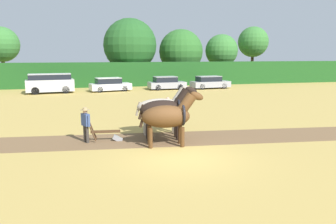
% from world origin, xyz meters
% --- Properties ---
extents(ground_plane, '(240.00, 240.00, 0.00)m').
position_xyz_m(ground_plane, '(0.00, 0.00, 0.00)').
color(ground_plane, tan).
extents(plowed_furrow_strip, '(36.05, 6.31, 0.01)m').
position_xyz_m(plowed_furrow_strip, '(-5.48, 3.27, 0.00)').
color(plowed_furrow_strip, brown).
rests_on(plowed_furrow_strip, ground).
extents(hedgerow, '(73.29, 1.52, 2.94)m').
position_xyz_m(hedgerow, '(0.00, 28.74, 1.47)').
color(hedgerow, '#1E511E').
rests_on(hedgerow, ground).
extents(tree_far_left, '(4.43, 4.43, 7.35)m').
position_xyz_m(tree_far_left, '(-13.97, 34.31, 5.11)').
color(tree_far_left, brown).
rests_on(tree_far_left, ground).
extents(tree_left, '(6.99, 6.99, 8.58)m').
position_xyz_m(tree_left, '(2.11, 32.23, 5.08)').
color(tree_left, '#4C3823').
rests_on(tree_left, ground).
extents(tree_center_left, '(6.21, 6.21, 7.39)m').
position_xyz_m(tree_center_left, '(9.52, 33.69, 4.28)').
color(tree_center_left, brown).
rests_on(tree_center_left, ground).
extents(tree_center, '(4.73, 4.73, 6.78)m').
position_xyz_m(tree_center, '(15.66, 33.62, 4.40)').
color(tree_center, brown).
rests_on(tree_center, ground).
extents(tree_center_right, '(4.57, 4.57, 8.03)m').
position_xyz_m(tree_center_right, '(21.08, 34.41, 5.71)').
color(tree_center_right, '#423323').
rests_on(tree_center_right, ground).
extents(draft_horse_lead_left, '(2.84, 1.23, 2.43)m').
position_xyz_m(draft_horse_lead_left, '(-0.11, 1.60, 1.32)').
color(draft_horse_lead_left, '#513319').
rests_on(draft_horse_lead_left, ground).
extents(draft_horse_lead_right, '(2.82, 1.12, 2.53)m').
position_xyz_m(draft_horse_lead_right, '(0.01, 2.71, 1.42)').
color(draft_horse_lead_right, black).
rests_on(draft_horse_lead_right, ground).
extents(draft_horse_trail_left, '(2.97, 1.07, 2.46)m').
position_xyz_m(draft_horse_trail_left, '(0.13, 3.82, 1.37)').
color(draft_horse_trail_left, '#B2A38E').
rests_on(draft_horse_trail_left, ground).
extents(plow, '(1.60, 0.50, 1.13)m').
position_xyz_m(plow, '(-2.60, 2.97, 0.32)').
color(plow, '#4C331E').
rests_on(plow, ground).
extents(farmer_at_plow, '(0.40, 0.56, 1.59)m').
position_xyz_m(farmer_at_plow, '(-3.58, 2.98, 0.91)').
color(farmer_at_plow, '#38332D').
rests_on(farmer_at_plow, ground).
extents(farmer_beside_team, '(0.43, 0.55, 1.62)m').
position_xyz_m(farmer_beside_team, '(0.78, 5.41, 0.93)').
color(farmer_beside_team, '#4C4C4C').
rests_on(farmer_beside_team, ground).
extents(parked_van, '(4.80, 2.45, 1.97)m').
position_xyz_m(parked_van, '(-7.20, 23.28, 1.02)').
color(parked_van, '#BCBCC1').
rests_on(parked_van, ground).
extents(parked_car_left, '(4.54, 2.58, 1.45)m').
position_xyz_m(parked_car_left, '(-1.21, 23.58, 0.70)').
color(parked_car_left, silver).
rests_on(parked_car_left, ground).
extents(parked_car_center_left, '(4.22, 2.09, 1.46)m').
position_xyz_m(parked_car_center_left, '(5.09, 23.95, 0.70)').
color(parked_car_center_left, '#9E9EA8').
rests_on(parked_car_center_left, ground).
extents(parked_car_center, '(4.60, 2.18, 1.44)m').
position_xyz_m(parked_car_center, '(10.16, 23.68, 0.70)').
color(parked_car_center, '#9E9EA8').
rests_on(parked_car_center, ground).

